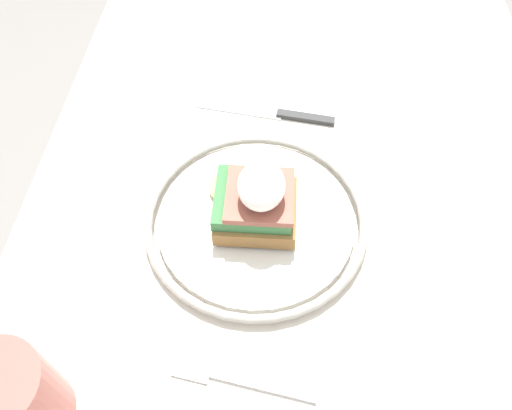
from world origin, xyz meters
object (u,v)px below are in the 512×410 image
at_px(fork, 235,379).
at_px(knife, 275,114).
at_px(sandwich, 257,199).
at_px(plate, 256,219).
at_px(cup, 12,400).

height_order(fork, knife, knife).
bearing_deg(sandwich, fork, 177.07).
xyz_separation_m(plate, knife, (0.18, -0.01, -0.01)).
distance_m(knife, cup, 0.44).
distance_m(sandwich, fork, 0.18).
bearing_deg(sandwich, plate, 76.76).
relative_size(plate, fork, 1.83).
relative_size(sandwich, cup, 1.16).
height_order(sandwich, knife, sandwich).
relative_size(fork, cup, 1.49).
bearing_deg(plate, sandwich, -103.24).
xyz_separation_m(sandwich, cup, (-0.22, 0.19, 0.00)).
xyz_separation_m(sandwich, knife, (0.18, -0.01, -0.04)).
xyz_separation_m(fork, knife, (0.35, -0.02, 0.00)).
bearing_deg(fork, plate, -2.69).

